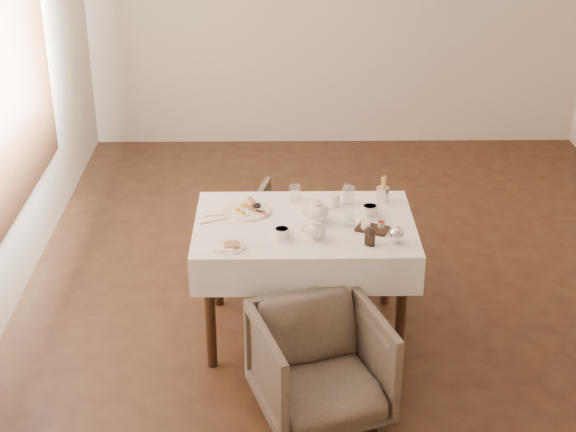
{
  "coord_description": "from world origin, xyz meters",
  "views": [
    {
      "loc": [
        -0.54,
        -5.37,
        3.02
      ],
      "look_at": [
        -0.49,
        -0.83,
        0.82
      ],
      "focal_mm": 55.0,
      "sensor_mm": 36.0,
      "label": 1
    }
  ],
  "objects_px": {
    "table": "(304,240)",
    "teapot_centre": "(318,210)",
    "armchair_near": "(320,366)",
    "breakfast_plate": "(248,209)",
    "armchair_far": "(299,232)"
  },
  "relations": [
    {
      "from": "table",
      "to": "teapot_centre",
      "type": "bearing_deg",
      "value": 12.05
    },
    {
      "from": "table",
      "to": "armchair_near",
      "type": "bearing_deg",
      "value": -85.29
    },
    {
      "from": "breakfast_plate",
      "to": "teapot_centre",
      "type": "bearing_deg",
      "value": -17.58
    },
    {
      "from": "armchair_far",
      "to": "teapot_centre",
      "type": "bearing_deg",
      "value": 109.02
    },
    {
      "from": "armchair_near",
      "to": "breakfast_plate",
      "type": "relative_size",
      "value": 2.34
    },
    {
      "from": "breakfast_plate",
      "to": "teapot_centre",
      "type": "xyz_separation_m",
      "value": [
        0.41,
        -0.15,
        0.06
      ]
    },
    {
      "from": "table",
      "to": "armchair_far",
      "type": "bearing_deg",
      "value": 90.72
    },
    {
      "from": "table",
      "to": "armchair_near",
      "type": "relative_size",
      "value": 1.93
    },
    {
      "from": "armchair_far",
      "to": "breakfast_plate",
      "type": "bearing_deg",
      "value": 76.17
    },
    {
      "from": "table",
      "to": "armchair_near",
      "type": "distance_m",
      "value": 0.85
    },
    {
      "from": "table",
      "to": "breakfast_plate",
      "type": "relative_size",
      "value": 4.53
    },
    {
      "from": "teapot_centre",
      "to": "breakfast_plate",
      "type": "bearing_deg",
      "value": 147.2
    },
    {
      "from": "table",
      "to": "breakfast_plate",
      "type": "height_order",
      "value": "breakfast_plate"
    },
    {
      "from": "armchair_far",
      "to": "breakfast_plate",
      "type": "xyz_separation_m",
      "value": [
        -0.33,
        -0.65,
        0.48
      ]
    },
    {
      "from": "table",
      "to": "armchair_far",
      "type": "relative_size",
      "value": 2.05
    }
  ]
}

